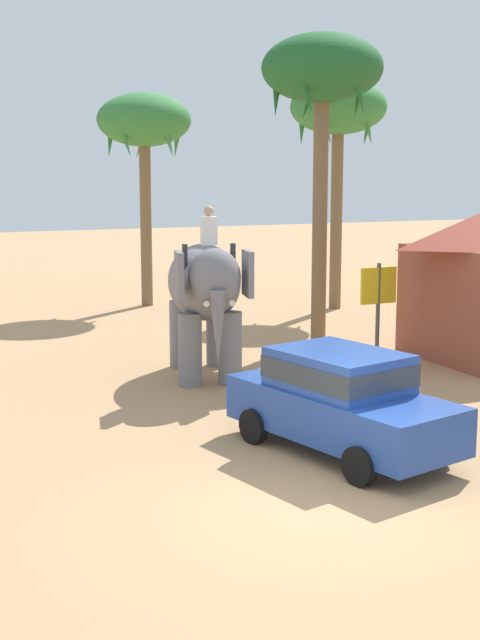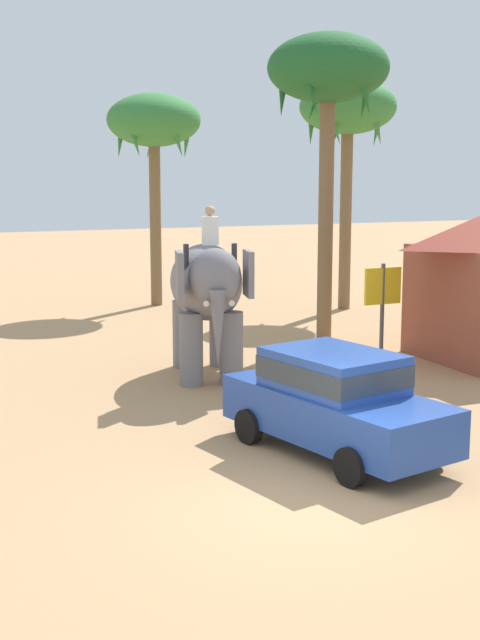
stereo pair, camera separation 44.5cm
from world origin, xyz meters
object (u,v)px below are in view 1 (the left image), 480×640
object	(u,v)px
elephant_with_mahout	(205,290)
signboard_yellow	(378,292)
palm_tree_behind_elephant	(338,113)
palm_tree_left_of_road	(322,77)
car_sedan_foreground	(341,398)
palm_tree_far_back	(144,125)

from	to	relation	value
elephant_with_mahout	signboard_yellow	xyz separation A→B (m)	(4.61, -0.02, -0.30)
palm_tree_behind_elephant	palm_tree_left_of_road	world-z (taller)	palm_tree_left_of_road
car_sedan_foreground	palm_tree_left_of_road	world-z (taller)	palm_tree_left_of_road
palm_tree_far_back	signboard_yellow	world-z (taller)	palm_tree_far_back
palm_tree_far_back	signboard_yellow	xyz separation A→B (m)	(2.18, -10.93, -4.49)
car_sedan_foreground	palm_tree_far_back	bearing A→B (deg)	81.44
palm_tree_left_of_road	signboard_yellow	distance (m)	5.99
palm_tree_behind_elephant	palm_tree_far_back	world-z (taller)	palm_tree_behind_elephant
car_sedan_foreground	palm_tree_far_back	xyz separation A→B (m)	(2.52, 16.73, 5.25)
palm_tree_behind_elephant	palm_tree_far_back	size ratio (longest dim) A/B	1.05
elephant_with_mahout	palm_tree_far_back	xyz separation A→B (m)	(2.44, 10.91, 4.19)
palm_tree_far_back	palm_tree_behind_elephant	bearing A→B (deg)	-31.59
car_sedan_foreground	signboard_yellow	world-z (taller)	signboard_yellow
elephant_with_mahout	signboard_yellow	size ratio (longest dim) A/B	1.67
car_sedan_foreground	signboard_yellow	bearing A→B (deg)	51.01
palm_tree_far_back	elephant_with_mahout	bearing A→B (deg)	-102.59
palm_tree_behind_elephant	palm_tree_left_of_road	bearing A→B (deg)	-126.02
palm_tree_left_of_road	elephant_with_mahout	bearing A→B (deg)	-149.52
palm_tree_behind_elephant	car_sedan_foreground	bearing A→B (deg)	-121.33
palm_tree_left_of_road	palm_tree_far_back	distance (m)	8.56
car_sedan_foreground	signboard_yellow	size ratio (longest dim) A/B	1.82
car_sedan_foreground	palm_tree_far_back	size ratio (longest dim) A/B	0.60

